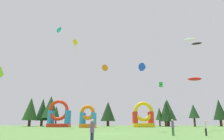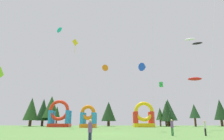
{
  "view_description": "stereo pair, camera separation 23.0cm",
  "coord_description": "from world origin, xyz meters",
  "px_view_note": "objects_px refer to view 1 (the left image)",
  "views": [
    {
      "loc": [
        0.32,
        -28.51,
        1.58
      ],
      "look_at": [
        0.0,
        10.35,
        11.52
      ],
      "focal_mm": 32.43,
      "sensor_mm": 36.0,
      "label": 1
    },
    {
      "loc": [
        0.55,
        -28.51,
        1.58
      ],
      "look_at": [
        0.0,
        10.35,
        11.52
      ],
      "focal_mm": 32.43,
      "sensor_mm": 36.0,
      "label": 2
    }
  ],
  "objects_px": {
    "kite_lime_diamond": "(1,74)",
    "inflatable_orange_dome": "(59,117)",
    "kite_blue_delta": "(144,67)",
    "inflatable_red_slide": "(88,119)",
    "kite_red_parafoil": "(195,79)",
    "person_near_camera": "(92,130)",
    "person_left_edge": "(205,127)",
    "kite_white_parafoil": "(190,39)",
    "kite_orange_delta": "(104,68)",
    "inflatable_yellow_castle": "(143,118)",
    "kite_black_parafoil": "(197,44)",
    "kite_green_box": "(161,85)",
    "kite_yellow_diamond": "(75,43)",
    "person_midfield": "(173,126)",
    "kite_cyan_parafoil": "(59,30)"
  },
  "relations": [
    {
      "from": "person_near_camera",
      "to": "inflatable_red_slide",
      "type": "xyz_separation_m",
      "value": [
        -5.57,
        42.37,
        1.13
      ]
    },
    {
      "from": "kite_green_box",
      "to": "kite_lime_diamond",
      "type": "relative_size",
      "value": 1.09
    },
    {
      "from": "kite_white_parafoil",
      "to": "person_left_edge",
      "type": "relative_size",
      "value": 12.7
    },
    {
      "from": "kite_black_parafoil",
      "to": "kite_red_parafoil",
      "type": "xyz_separation_m",
      "value": [
        -7.1,
        -13.4,
        -13.15
      ]
    },
    {
      "from": "person_left_edge",
      "to": "kite_white_parafoil",
      "type": "bearing_deg",
      "value": 157.25
    },
    {
      "from": "kite_yellow_diamond",
      "to": "kite_red_parafoil",
      "type": "relative_size",
      "value": 1.62
    },
    {
      "from": "kite_red_parafoil",
      "to": "person_near_camera",
      "type": "height_order",
      "value": "kite_red_parafoil"
    },
    {
      "from": "kite_black_parafoil",
      "to": "inflatable_yellow_castle",
      "type": "distance_m",
      "value": 26.5
    },
    {
      "from": "kite_black_parafoil",
      "to": "kite_red_parafoil",
      "type": "height_order",
      "value": "kite_black_parafoil"
    },
    {
      "from": "kite_white_parafoil",
      "to": "kite_yellow_diamond",
      "type": "relative_size",
      "value": 1.26
    },
    {
      "from": "kite_green_box",
      "to": "inflatable_red_slide",
      "type": "distance_m",
      "value": 24.3
    },
    {
      "from": "kite_yellow_diamond",
      "to": "kite_black_parafoil",
      "type": "bearing_deg",
      "value": 28.67
    },
    {
      "from": "kite_blue_delta",
      "to": "inflatable_red_slide",
      "type": "distance_m",
      "value": 26.63
    },
    {
      "from": "kite_cyan_parafoil",
      "to": "kite_yellow_diamond",
      "type": "xyz_separation_m",
      "value": [
        7.77,
        -15.1,
        -10.14
      ]
    },
    {
      "from": "person_midfield",
      "to": "person_left_edge",
      "type": "relative_size",
      "value": 1.09
    },
    {
      "from": "kite_lime_diamond",
      "to": "inflatable_orange_dome",
      "type": "relative_size",
      "value": 1.09
    },
    {
      "from": "kite_orange_delta",
      "to": "inflatable_yellow_castle",
      "type": "height_order",
      "value": "kite_orange_delta"
    },
    {
      "from": "kite_green_box",
      "to": "person_near_camera",
      "type": "bearing_deg",
      "value": -113.13
    },
    {
      "from": "kite_black_parafoil",
      "to": "person_left_edge",
      "type": "xyz_separation_m",
      "value": [
        -13.23,
        -30.12,
        -22.22
      ]
    },
    {
      "from": "kite_blue_delta",
      "to": "kite_red_parafoil",
      "type": "distance_m",
      "value": 12.59
    },
    {
      "from": "kite_green_box",
      "to": "person_left_edge",
      "type": "height_order",
      "value": "kite_green_box"
    },
    {
      "from": "kite_yellow_diamond",
      "to": "inflatable_red_slide",
      "type": "bearing_deg",
      "value": 88.4
    },
    {
      "from": "person_midfield",
      "to": "inflatable_yellow_castle",
      "type": "bearing_deg",
      "value": 139.17
    },
    {
      "from": "kite_green_box",
      "to": "inflatable_red_slide",
      "type": "relative_size",
      "value": 1.57
    },
    {
      "from": "kite_white_parafoil",
      "to": "inflatable_yellow_castle",
      "type": "distance_m",
      "value": 25.97
    },
    {
      "from": "kite_yellow_diamond",
      "to": "person_midfield",
      "type": "xyz_separation_m",
      "value": [
        14.44,
        -12.85,
        -15.39
      ]
    },
    {
      "from": "kite_blue_delta",
      "to": "kite_orange_delta",
      "type": "distance_m",
      "value": 17.66
    },
    {
      "from": "kite_orange_delta",
      "to": "person_left_edge",
      "type": "relative_size",
      "value": 9.32
    },
    {
      "from": "kite_lime_diamond",
      "to": "person_midfield",
      "type": "distance_m",
      "value": 23.53
    },
    {
      "from": "person_near_camera",
      "to": "kite_orange_delta",
      "type": "bearing_deg",
      "value": 137.55
    },
    {
      "from": "kite_yellow_diamond",
      "to": "kite_red_parafoil",
      "type": "distance_m",
      "value": 25.41
    },
    {
      "from": "kite_cyan_parafoil",
      "to": "inflatable_red_slide",
      "type": "height_order",
      "value": "kite_cyan_parafoil"
    },
    {
      "from": "kite_white_parafoil",
      "to": "kite_yellow_diamond",
      "type": "xyz_separation_m",
      "value": [
        -26.17,
        -8.89,
        -4.51
      ]
    },
    {
      "from": "kite_green_box",
      "to": "kite_orange_delta",
      "type": "bearing_deg",
      "value": 140.99
    },
    {
      "from": "kite_yellow_diamond",
      "to": "inflatable_red_slide",
      "type": "xyz_separation_m",
      "value": [
        0.56,
        19.84,
        -14.31
      ]
    },
    {
      "from": "kite_black_parafoil",
      "to": "inflatable_red_slide",
      "type": "bearing_deg",
      "value": 175.05
    },
    {
      "from": "kite_yellow_diamond",
      "to": "person_near_camera",
      "type": "relative_size",
      "value": 9.79
    },
    {
      "from": "person_left_edge",
      "to": "kite_yellow_diamond",
      "type": "bearing_deg",
      "value": -128.11
    },
    {
      "from": "person_midfield",
      "to": "inflatable_red_slide",
      "type": "height_order",
      "value": "inflatable_red_slide"
    },
    {
      "from": "kite_black_parafoil",
      "to": "kite_white_parafoil",
      "type": "height_order",
      "value": "kite_black_parafoil"
    },
    {
      "from": "kite_black_parafoil",
      "to": "kite_yellow_diamond",
      "type": "height_order",
      "value": "kite_black_parafoil"
    },
    {
      "from": "kite_yellow_diamond",
      "to": "person_near_camera",
      "type": "xyz_separation_m",
      "value": [
        6.13,
        -22.54,
        -15.44
      ]
    },
    {
      "from": "kite_black_parafoil",
      "to": "kite_white_parafoil",
      "type": "relative_size",
      "value": 1.12
    },
    {
      "from": "kite_cyan_parafoil",
      "to": "kite_black_parafoil",
      "type": "bearing_deg",
      "value": 3.03
    },
    {
      "from": "kite_black_parafoil",
      "to": "inflatable_red_slide",
      "type": "relative_size",
      "value": 4.01
    },
    {
      "from": "kite_yellow_diamond",
      "to": "kite_blue_delta",
      "type": "bearing_deg",
      "value": -8.16
    },
    {
      "from": "kite_green_box",
      "to": "inflatable_orange_dome",
      "type": "distance_m",
      "value": 34.2
    },
    {
      "from": "kite_white_parafoil",
      "to": "kite_yellow_diamond",
      "type": "height_order",
      "value": "kite_white_parafoil"
    },
    {
      "from": "kite_black_parafoil",
      "to": "kite_yellow_diamond",
      "type": "xyz_separation_m",
      "value": [
        -31.4,
        -17.17,
        -6.75
      ]
    },
    {
      "from": "kite_cyan_parafoil",
      "to": "kite_lime_diamond",
      "type": "distance_m",
      "value": 31.48
    }
  ]
}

